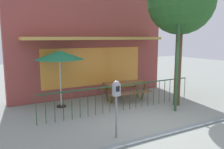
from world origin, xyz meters
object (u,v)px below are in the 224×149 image
object	(u,v)px
patio_umbrella	(60,55)
street_lamp	(178,41)
street_tree	(181,1)
parking_meter_near	(116,94)
picnic_table_left	(125,86)

from	to	relation	value
patio_umbrella	street_lamp	distance (m)	4.34
patio_umbrella	street_tree	bearing A→B (deg)	-25.65
street_tree	patio_umbrella	bearing A→B (deg)	154.35
street_tree	street_lamp	distance (m)	1.69
parking_meter_near	street_lamp	world-z (taller)	street_lamp
picnic_table_left	street_lamp	world-z (taller)	street_lamp
picnic_table_left	parking_meter_near	xyz separation A→B (m)	(-2.24, -3.06, 0.59)
picnic_table_left	patio_umbrella	world-z (taller)	patio_umbrella
street_lamp	patio_umbrella	bearing A→B (deg)	143.95
patio_umbrella	street_tree	xyz separation A→B (m)	(4.10, -1.97, 2.00)
picnic_table_left	street_tree	distance (m)	4.00
picnic_table_left	street_tree	world-z (taller)	street_tree
parking_meter_near	street_tree	bearing A→B (deg)	22.15
picnic_table_left	patio_umbrella	bearing A→B (deg)	171.72
picnic_table_left	patio_umbrella	size ratio (longest dim) A/B	0.87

